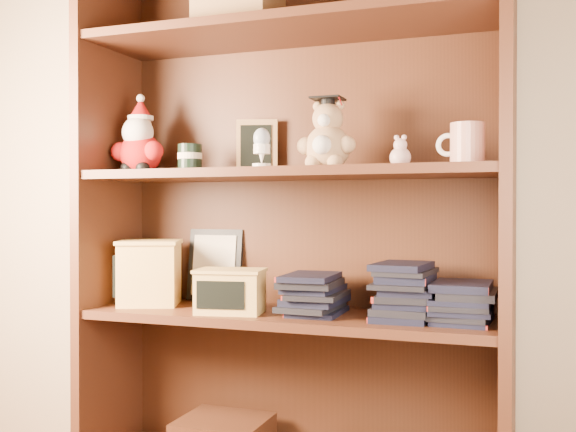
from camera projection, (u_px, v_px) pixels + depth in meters
name	position (u px, v px, depth m)	size (l,w,h in m)	color
bookcase	(293.00, 230.00, 1.93)	(1.20, 0.35, 1.60)	#492515
shelf_lower	(288.00, 317.00, 1.88)	(1.14, 0.33, 0.02)	#492515
shelf_upper	(288.00, 174.00, 1.88)	(1.14, 0.33, 0.02)	#492515
santa_plush	(140.00, 143.00, 2.03)	(0.17, 0.13, 0.25)	#A50F0F
teachers_tin	(190.00, 158.00, 1.98)	(0.07, 0.07, 0.08)	black
chalkboard_plaque	(257.00, 147.00, 2.03)	(0.12, 0.08, 0.16)	#9E7547
egg_cup	(262.00, 147.00, 1.82)	(0.05, 0.05, 0.11)	white
grad_teddy_bear	(327.00, 141.00, 1.83)	(0.16, 0.14, 0.20)	tan
pink_figurine	(400.00, 155.00, 1.77)	(0.06, 0.06, 0.09)	beige
teacher_mug	(466.00, 144.00, 1.71)	(0.12, 0.09, 0.11)	silver
certificate_frame	(215.00, 265.00, 2.11)	(0.18, 0.05, 0.23)	black
treats_box	(150.00, 272.00, 2.03)	(0.23, 0.23, 0.19)	#DEB25B
pencils_box	(230.00, 291.00, 1.87)	(0.21, 0.16, 0.12)	#DEB25B
book_stack_left	(316.00, 294.00, 1.85)	(0.14, 0.20, 0.11)	black
book_stack_mid	(405.00, 292.00, 1.77)	(0.14, 0.20, 0.14)	black
book_stack_right	(464.00, 301.00, 1.72)	(0.14, 0.20, 0.11)	black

